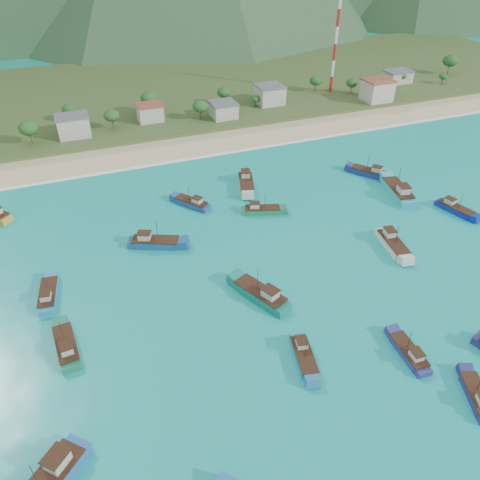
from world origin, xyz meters
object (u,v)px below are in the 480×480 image
object	(u,v)px
radio_tower	(335,44)
boat_8	(67,347)
boat_10	(246,184)
boat_12	(261,295)
boat_27	(192,203)
boat_11	(392,244)
boat_26	(477,397)
boat_0	(398,192)
boat_20	(304,356)
boat_18	(409,353)
boat_5	(369,173)
boat_19	(48,295)
boat_13	(155,243)
boat_21	(455,209)
boat_3	(262,210)

from	to	relation	value
radio_tower	boat_8	distance (m)	158.15
boat_10	boat_12	size ratio (longest dim) A/B	0.99
boat_12	boat_8	bearing A→B (deg)	155.81
boat_27	radio_tower	bearing A→B (deg)	4.45
boat_11	boat_26	bearing A→B (deg)	82.07
boat_0	boat_20	distance (m)	65.80
boat_12	boat_20	bearing A→B (deg)	-111.55
boat_20	boat_27	bearing A→B (deg)	-73.93
boat_18	boat_20	world-z (taller)	boat_20
boat_5	boat_26	world-z (taller)	boat_5
boat_5	boat_26	distance (m)	77.52
boat_11	boat_19	bearing A→B (deg)	2.14
boat_8	boat_19	size ratio (longest dim) A/B	1.03
boat_5	boat_19	distance (m)	93.38
boat_19	boat_27	world-z (taller)	boat_19
boat_8	boat_26	size ratio (longest dim) A/B	1.15
boat_11	boat_13	world-z (taller)	boat_13
radio_tower	boat_10	size ratio (longest dim) A/B	2.94
boat_20	boat_10	bearing A→B (deg)	-90.01
radio_tower	boat_19	bearing A→B (deg)	-142.20
boat_11	boat_21	distance (m)	25.76
boat_20	boat_12	bearing A→B (deg)	-74.71
boat_8	boat_10	world-z (taller)	boat_10
boat_10	boat_12	xyz separation A→B (m)	(-14.65, -44.58, 0.03)
boat_26	boat_27	xyz separation A→B (m)	(-25.09, 74.08, 0.10)
boat_0	boat_8	size ratio (longest dim) A/B	1.32
radio_tower	boat_19	distance (m)	149.96
boat_0	boat_21	distance (m)	15.11
boat_13	boat_11	bearing A→B (deg)	92.31
radio_tower	boat_18	world-z (taller)	radio_tower
radio_tower	boat_21	world-z (taller)	radio_tower
radio_tower	boat_8	world-z (taller)	radio_tower
radio_tower	boat_3	distance (m)	102.17
boat_5	boat_3	bearing A→B (deg)	155.81
boat_8	boat_27	size ratio (longest dim) A/B	1.10
boat_3	boat_8	world-z (taller)	boat_8
boat_5	boat_26	xyz separation A→B (m)	(-28.54, -72.07, -0.20)
boat_13	boat_18	bearing A→B (deg)	59.04
radio_tower	boat_20	distance (m)	147.00
boat_10	boat_12	bearing A→B (deg)	89.72
boat_3	boat_12	distance (m)	32.90
boat_3	boat_11	distance (m)	33.25
radio_tower	boat_12	distance (m)	133.52
boat_8	boat_20	xyz separation A→B (m)	(37.99, -16.92, -0.13)
boat_5	boat_21	bearing A→B (deg)	-106.56
boat_11	boat_27	distance (m)	51.34
boat_26	boat_10	bearing A→B (deg)	118.32
boat_0	boat_27	distance (m)	56.10
boat_8	boat_19	bearing A→B (deg)	93.97
boat_3	boat_12	bearing A→B (deg)	-4.69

